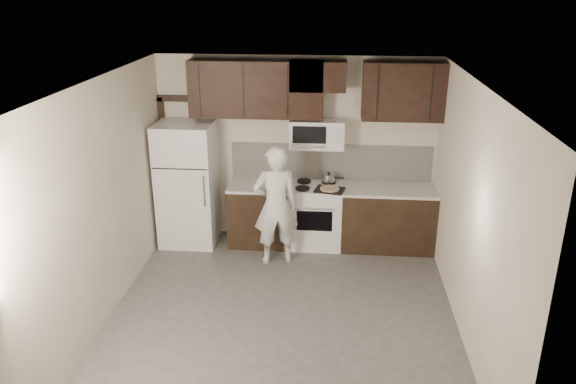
# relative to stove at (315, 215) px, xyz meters

# --- Properties ---
(floor) EXTENTS (4.50, 4.50, 0.00)m
(floor) POSITION_rel_stove_xyz_m (-0.30, -1.94, -0.46)
(floor) COLOR #4C4947
(floor) RESTS_ON ground
(back_wall) EXTENTS (4.00, 0.00, 4.00)m
(back_wall) POSITION_rel_stove_xyz_m (-0.30, 0.31, 0.89)
(back_wall) COLOR #BCB4A0
(back_wall) RESTS_ON ground
(ceiling) EXTENTS (4.50, 4.50, 0.00)m
(ceiling) POSITION_rel_stove_xyz_m (-0.30, -1.94, 2.24)
(ceiling) COLOR white
(ceiling) RESTS_ON back_wall
(counter_run) EXTENTS (2.95, 0.64, 0.91)m
(counter_run) POSITION_rel_stove_xyz_m (0.30, 0.00, -0.00)
(counter_run) COLOR black
(counter_run) RESTS_ON floor
(stove) EXTENTS (0.76, 0.66, 0.94)m
(stove) POSITION_rel_stove_xyz_m (0.00, 0.00, 0.00)
(stove) COLOR white
(stove) RESTS_ON floor
(backsplash) EXTENTS (2.90, 0.02, 0.54)m
(backsplash) POSITION_rel_stove_xyz_m (0.20, 0.30, 0.72)
(backsplash) COLOR beige
(backsplash) RESTS_ON counter_run
(upper_cabinets) EXTENTS (3.48, 0.35, 0.78)m
(upper_cabinets) POSITION_rel_stove_xyz_m (-0.09, 0.14, 1.82)
(upper_cabinets) COLOR black
(upper_cabinets) RESTS_ON back_wall
(microwave) EXTENTS (0.76, 0.42, 0.40)m
(microwave) POSITION_rel_stove_xyz_m (-0.00, 0.12, 1.19)
(microwave) COLOR white
(microwave) RESTS_ON upper_cabinets
(refrigerator) EXTENTS (0.80, 0.76, 1.80)m
(refrigerator) POSITION_rel_stove_xyz_m (-1.85, -0.05, 0.44)
(refrigerator) COLOR white
(refrigerator) RESTS_ON floor
(door_trim) EXTENTS (0.50, 0.08, 2.12)m
(door_trim) POSITION_rel_stove_xyz_m (-2.22, 0.27, 0.79)
(door_trim) COLOR black
(door_trim) RESTS_ON floor
(saucepan) EXTENTS (0.31, 0.18, 0.17)m
(saucepan) POSITION_rel_stove_xyz_m (0.18, 0.15, 0.52)
(saucepan) COLOR silver
(saucepan) RESTS_ON stove
(baking_tray) EXTENTS (0.45, 0.38, 0.02)m
(baking_tray) POSITION_rel_stove_xyz_m (0.20, -0.16, 0.46)
(baking_tray) COLOR black
(baking_tray) RESTS_ON counter_run
(pizza) EXTENTS (0.32, 0.32, 0.02)m
(pizza) POSITION_rel_stove_xyz_m (0.20, -0.16, 0.48)
(pizza) COLOR beige
(pizza) RESTS_ON baking_tray
(person) EXTENTS (0.69, 0.54, 1.66)m
(person) POSITION_rel_stove_xyz_m (-0.51, -0.59, 0.37)
(person) COLOR white
(person) RESTS_ON floor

